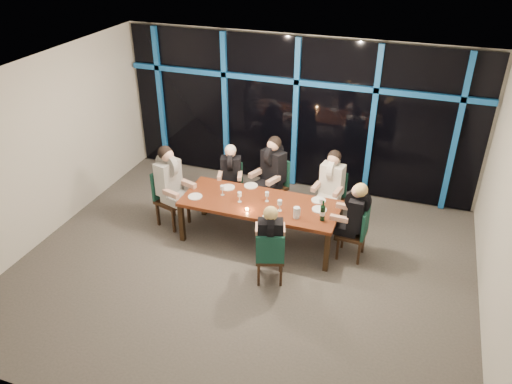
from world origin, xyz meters
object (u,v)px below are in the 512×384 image
chair_near_mid (270,255)px  chair_far_mid (275,182)px  diner_far_right (332,178)px  wine_bottle (323,213)px  chair_end_left (168,194)px  diner_end_left (170,175)px  diner_end_right (355,210)px  diner_far_mid (272,164)px  chair_far_right (332,195)px  chair_far_left (232,183)px  dining_table (260,206)px  diner_near_mid (270,232)px  diner_far_left (231,168)px  chair_end_right (358,230)px  water_pitcher (297,213)px

chair_near_mid → chair_far_mid: bearing=-92.6°
diner_far_right → wine_bottle: (0.09, -1.12, -0.03)m
chair_end_left → diner_end_left: size_ratio=1.03×
diner_far_right → diner_end_right: 1.02m
chair_far_mid → diner_far_mid: size_ratio=1.03×
chair_far_mid → chair_far_right: (1.08, -0.06, -0.03)m
diner_end_left → chair_far_right: bearing=-51.7°
chair_far_left → chair_end_left: bearing=-150.0°
dining_table → chair_near_mid: bearing=-63.4°
diner_end_left → chair_far_mid: bearing=-38.0°
diner_far_right → diner_near_mid: 1.92m
diner_far_mid → diner_far_left: bearing=-143.9°
wine_bottle → diner_near_mid: bearing=-129.9°
diner_far_left → chair_near_mid: bearing=-70.1°
chair_far_right → diner_end_right: bearing=-51.2°
diner_far_right → chair_end_right: bearing=-44.9°
chair_far_mid → diner_end_left: 1.94m
diner_end_right → wine_bottle: diner_end_right is taller
diner_far_mid → diner_end_right: 1.89m
chair_near_mid → diner_end_right: diner_end_right is taller
chair_near_mid → diner_far_mid: 2.12m
chair_far_right → diner_far_right: bearing=-90.0°
diner_far_right → diner_end_right: (0.55, -0.86, -0.03)m
chair_near_mid → chair_far_left: bearing=-72.2°
chair_far_right → chair_end_left: 2.89m
dining_table → water_pitcher: bearing=-20.6°
chair_far_right → chair_end_left: chair_end_left is taller
dining_table → diner_far_mid: 1.03m
chair_end_right → dining_table: bearing=-85.0°
dining_table → diner_end_right: size_ratio=2.89×
chair_far_right → diner_far_left: size_ratio=1.13×
diner_near_mid → chair_far_right: bearing=-123.4°
chair_near_mid → diner_far_mid: diner_far_mid is taller
dining_table → diner_far_mid: (-0.11, 0.98, 0.28)m
dining_table → chair_end_right: (1.62, 0.05, -0.17)m
dining_table → chair_far_right: 1.42m
chair_end_right → chair_far_mid: bearing=-117.7°
chair_near_mid → chair_end_left: bearing=-42.1°
dining_table → diner_far_mid: bearing=96.2°
dining_table → chair_far_left: size_ratio=2.98×
chair_near_mid → dining_table: bearing=-81.5°
chair_far_mid → water_pitcher: (0.76, -1.32, 0.28)m
chair_far_mid → dining_table: bearing=-63.1°
chair_far_mid → diner_end_right: (1.61, -1.00, 0.32)m
chair_far_left → chair_far_mid: (0.79, 0.18, 0.08)m
wine_bottle → dining_table: bearing=169.8°
diner_end_right → diner_near_mid: 1.45m
chair_end_left → wine_bottle: (2.79, -0.18, 0.31)m
chair_end_right → chair_near_mid: 1.53m
diner_far_right → chair_far_left: bearing=-169.5°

